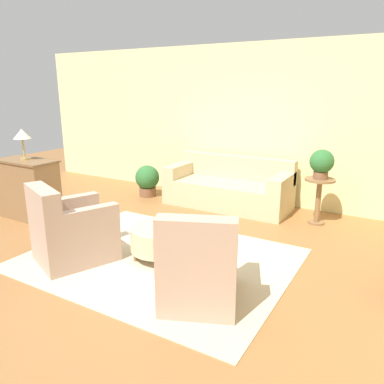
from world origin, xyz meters
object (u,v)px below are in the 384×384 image
potted_plant_on_side_table (322,163)px  dresser (28,188)px  couch (228,188)px  potted_plant_floor (147,180)px  armchair_left (70,233)px  ottoman_table (159,238)px  side_table (319,194)px  armchair_right (200,267)px  table_lamp (22,135)px

potted_plant_on_side_table → dresser: bearing=-153.2°
couch → potted_plant_floor: 1.64m
armchair_left → potted_plant_floor: (-0.92, 2.76, -0.04)m
dresser → armchair_left: bearing=-23.7°
ottoman_table → side_table: (1.38, 2.26, 0.20)m
armchair_right → ottoman_table: 1.07m
potted_plant_floor → potted_plant_on_side_table: bearing=1.5°
table_lamp → potted_plant_on_side_table: bearing=26.8°
ottoman_table → potted_plant_floor: bearing=129.8°
ottoman_table → potted_plant_on_side_table: size_ratio=1.58×
armchair_left → armchair_right: size_ratio=1.00×
ottoman_table → potted_plant_on_side_table: bearing=58.5°
couch → potted_plant_floor: bearing=-172.1°
dresser → potted_plant_floor: (0.87, 1.97, -0.17)m
side_table → potted_plant_floor: (-3.20, -0.09, -0.14)m
potted_plant_on_side_table → table_lamp: bearing=-153.2°
couch → ottoman_table: bearing=-85.5°
armchair_right → side_table: armchair_right is taller
armchair_right → potted_plant_floor: (-2.70, 2.76, -0.04)m
side_table → table_lamp: bearing=-153.2°
armchair_right → side_table: (0.50, 2.85, 0.10)m
ottoman_table → table_lamp: 2.90m
dresser → table_lamp: table_lamp is taller
couch → armchair_left: bearing=-103.2°
table_lamp → ottoman_table: bearing=-4.4°
armchair_left → dresser: (-1.80, 0.79, 0.12)m
potted_plant_floor → table_lamp: size_ratio=1.26×
ottoman_table → potted_plant_floor: (-1.81, 2.18, 0.06)m
dresser → table_lamp: 0.84m
armchair_left → couch: bearing=76.8°
side_table → ottoman_table: bearing=-121.5°
armchair_left → potted_plant_on_side_table: size_ratio=2.40×
potted_plant_on_side_table → potted_plant_floor: (-3.20, -0.09, -0.63)m
armchair_right → potted_plant_floor: armchair_right is taller
armchair_left → potted_plant_floor: 2.91m
potted_plant_on_side_table → armchair_right: bearing=-99.9°
armchair_left → potted_plant_on_side_table: 3.69m
side_table → dresser: dresser is taller
couch → dresser: bearing=-138.6°
ottoman_table → armchair_left: bearing=-146.7°
armchair_left → dresser: size_ratio=1.03×
armchair_left → potted_plant_floor: size_ratio=1.77×
side_table → potted_plant_on_side_table: potted_plant_on_side_table is taller
side_table → potted_plant_on_side_table: size_ratio=1.61×
couch → ottoman_table: 2.41m
couch → potted_plant_on_side_table: bearing=-5.1°
armchair_left → table_lamp: (-1.80, 0.79, 0.97)m
couch → potted_plant_on_side_table: size_ratio=4.90×
couch → table_lamp: size_ratio=4.55×
dresser → potted_plant_on_side_table: 4.58m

